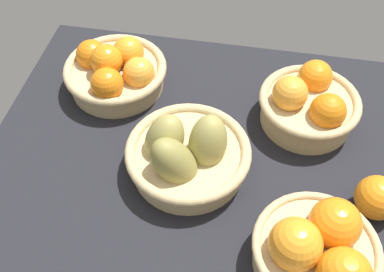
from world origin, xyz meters
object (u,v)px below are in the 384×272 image
(basket_far_left, at_px, (318,251))
(basket_near_left, at_px, (309,104))
(basket_near_right, at_px, (116,71))
(loose_orange_front_gap, at_px, (377,198))
(basket_center_pears, at_px, (186,154))

(basket_far_left, distance_m, basket_near_left, 0.32)
(basket_near_right, bearing_deg, basket_near_left, 176.20)
(basket_far_left, distance_m, loose_orange_front_gap, 0.16)
(basket_center_pears, height_order, basket_near_right, basket_center_pears)
(basket_far_left, xyz_separation_m, basket_near_left, (0.02, -0.32, -0.00))
(basket_near_right, distance_m, basket_near_left, 0.41)
(basket_far_left, xyz_separation_m, loose_orange_front_gap, (-0.10, -0.13, -0.01))
(basket_near_right, bearing_deg, basket_center_pears, 134.82)
(basket_far_left, height_order, basket_near_left, basket_far_left)
(loose_orange_front_gap, bearing_deg, basket_near_left, -57.99)
(basket_near_right, relative_size, basket_near_left, 1.09)
(basket_center_pears, bearing_deg, basket_near_left, -142.85)
(basket_far_left, relative_size, basket_center_pears, 0.86)
(basket_near_left, height_order, loose_orange_front_gap, basket_near_left)
(basket_near_left, xyz_separation_m, loose_orange_front_gap, (-0.12, 0.20, -0.01))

